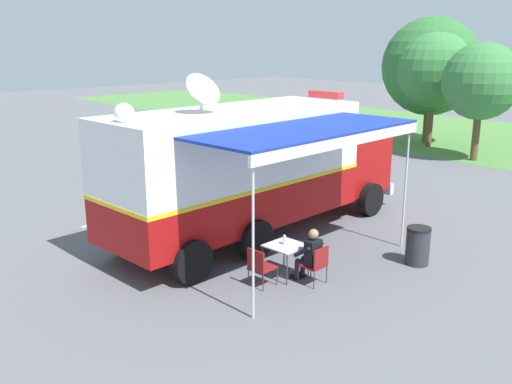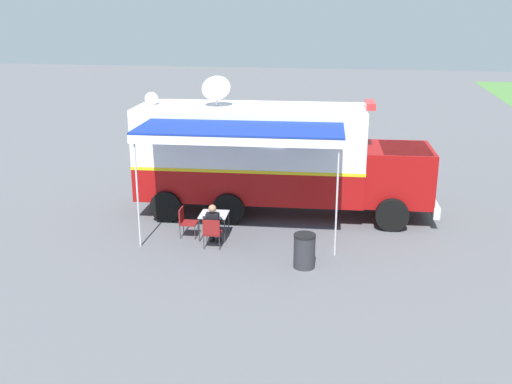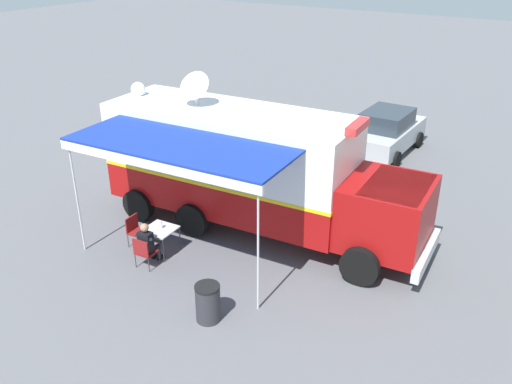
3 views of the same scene
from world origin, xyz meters
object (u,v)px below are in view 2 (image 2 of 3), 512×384
at_px(command_truck, 274,155).
at_px(trash_bin, 304,251).
at_px(folding_chair_at_table, 212,231).
at_px(folding_chair_beside_table, 185,220).
at_px(water_bottle, 215,210).
at_px(folding_table, 214,216).
at_px(car_behind_truck, 326,138).
at_px(seated_responder, 213,224).

height_order(command_truck, trash_bin, command_truck).
bearing_deg(folding_chair_at_table, command_truck, 159.39).
height_order(command_truck, folding_chair_beside_table, command_truck).
bearing_deg(water_bottle, trash_bin, 58.91).
height_order(folding_table, folding_chair_at_table, folding_chair_at_table).
xyz_separation_m(folding_table, folding_chair_beside_table, (0.06, -0.85, -0.16)).
bearing_deg(car_behind_truck, trash_bin, 0.97).
height_order(command_truck, folding_table, command_truck).
relative_size(folding_table, car_behind_truck, 0.20).
distance_m(folding_chair_beside_table, car_behind_truck, 11.08).
bearing_deg(water_bottle, seated_responder, 10.26).
bearing_deg(car_behind_truck, water_bottle, -13.97).
relative_size(folding_chair_at_table, car_behind_truck, 0.20).
distance_m(folding_table, car_behind_truck, 10.79).
height_order(command_truck, folding_chair_at_table, command_truck).
bearing_deg(folding_chair_beside_table, folding_chair_at_table, 53.34).
relative_size(water_bottle, folding_chair_beside_table, 0.26).
bearing_deg(folding_table, folding_chair_at_table, 10.15).
xyz_separation_m(command_truck, folding_table, (2.49, -1.38, -1.27)).
height_order(folding_chair_beside_table, car_behind_truck, car_behind_truck).
distance_m(command_truck, folding_chair_at_table, 3.79).
relative_size(water_bottle, car_behind_truck, 0.05).
distance_m(folding_chair_at_table, seated_responder, 0.23).
relative_size(folding_chair_beside_table, seated_responder, 0.70).
xyz_separation_m(command_truck, water_bottle, (2.43, -1.37, -1.11)).
distance_m(command_truck, trash_bin, 4.61).
distance_m(folding_chair_beside_table, trash_bin, 3.98).
xyz_separation_m(folding_chair_beside_table, seated_responder, (0.55, 0.98, 0.14)).
xyz_separation_m(folding_chair_at_table, seated_responder, (-0.19, -0.01, 0.14)).
height_order(folding_chair_at_table, trash_bin, trash_bin).
relative_size(seated_responder, car_behind_truck, 0.29).
bearing_deg(folding_table, seated_responder, 12.21).
relative_size(folding_table, water_bottle, 3.77).
height_order(folding_table, trash_bin, trash_bin).
bearing_deg(folding_table, car_behind_truck, 166.05).
bearing_deg(seated_responder, folding_table, -167.79).
xyz_separation_m(water_bottle, seated_responder, (0.67, 0.12, -0.18)).
distance_m(trash_bin, car_behind_truck, 12.10).
bearing_deg(car_behind_truck, folding_table, -13.95).
bearing_deg(seated_responder, command_truck, 158.08).
xyz_separation_m(command_truck, trash_bin, (4.12, 1.42, -1.49)).
xyz_separation_m(folding_chair_at_table, trash_bin, (0.83, 2.66, -0.06)).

